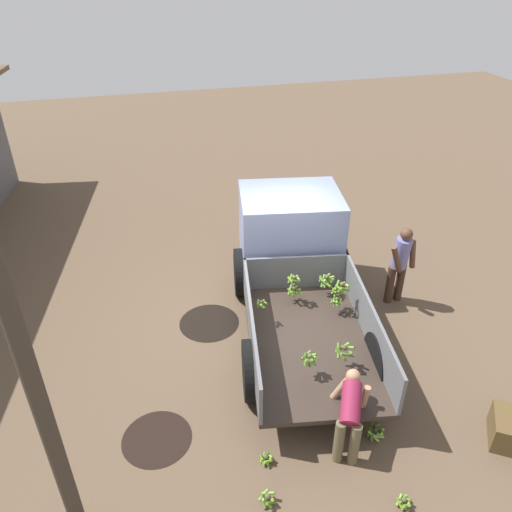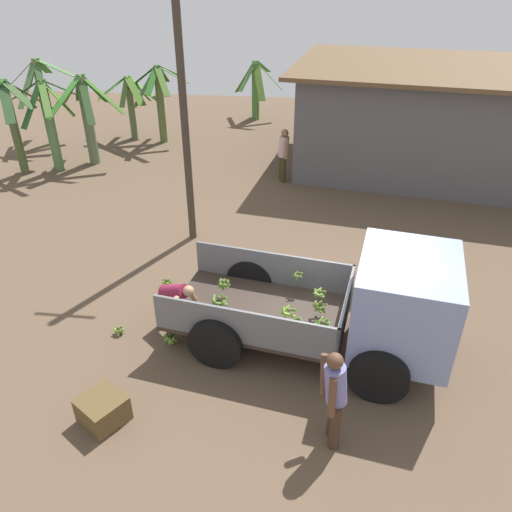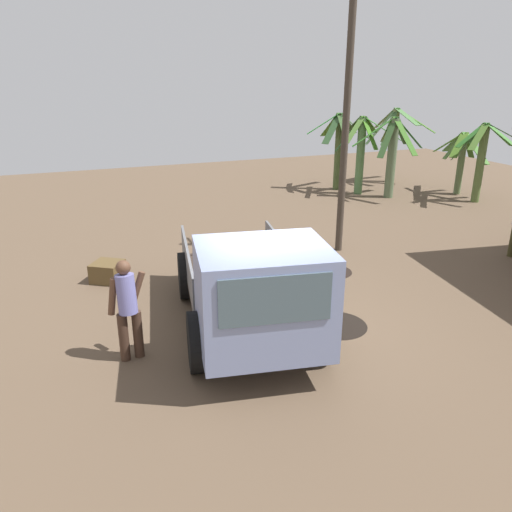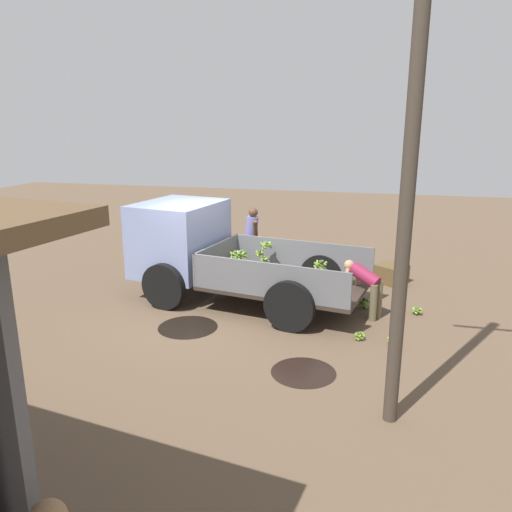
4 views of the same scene
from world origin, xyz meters
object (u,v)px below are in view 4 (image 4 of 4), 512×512
object	(u,v)px
banana_bunch_on_ground_2	(394,341)
wooden_crate_0	(391,274)
utility_pole	(410,159)
person_worker_loading	(366,284)
banana_bunch_on_ground_0	(364,302)
banana_bunch_on_ground_1	(359,335)
cargo_truck	(200,248)
banana_bunch_on_ground_3	(417,310)
person_foreground_visitor	(252,237)

from	to	relation	value
banana_bunch_on_ground_2	wooden_crate_0	xyz separation A→B (m)	(0.00, -3.64, 0.11)
utility_pole	person_worker_loading	xyz separation A→B (m)	(0.47, -3.53, -2.65)
person_worker_loading	banana_bunch_on_ground_0	distance (m)	0.71
utility_pole	banana_bunch_on_ground_1	distance (m)	4.04
person_worker_loading	wooden_crate_0	xyz separation A→B (m)	(-0.55, -2.33, -0.46)
cargo_truck	banana_bunch_on_ground_3	xyz separation A→B (m)	(-4.59, 0.04, -0.99)
banana_bunch_on_ground_2	utility_pole	bearing A→B (deg)	87.87
banana_bunch_on_ground_1	banana_bunch_on_ground_2	world-z (taller)	banana_bunch_on_ground_2
banana_bunch_on_ground_1	person_worker_loading	bearing A→B (deg)	-91.57
person_foreground_visitor	wooden_crate_0	world-z (taller)	person_foreground_visitor
utility_pole	banana_bunch_on_ground_3	bearing A→B (deg)	-98.26
wooden_crate_0	banana_bunch_on_ground_1	bearing A→B (deg)	80.58
person_worker_loading	utility_pole	bearing A→B (deg)	124.28
person_worker_loading	banana_bunch_on_ground_0	xyz separation A→B (m)	(0.01, -0.46, -0.55)
cargo_truck	banana_bunch_on_ground_3	distance (m)	4.69
person_worker_loading	banana_bunch_on_ground_0	bearing A→B (deg)	-61.93
person_worker_loading	wooden_crate_0	bearing A→B (deg)	-76.46
person_worker_loading	wooden_crate_0	size ratio (longest dim) A/B	1.75
cargo_truck	person_foreground_visitor	bearing A→B (deg)	-98.91
cargo_truck	banana_bunch_on_ground_2	distance (m)	4.55
banana_bunch_on_ground_3	banana_bunch_on_ground_2	bearing A→B (deg)	73.79
banana_bunch_on_ground_1	banana_bunch_on_ground_2	xyz separation A→B (m)	(-0.58, 0.15, 0.02)
banana_bunch_on_ground_3	cargo_truck	bearing A→B (deg)	-0.56
cargo_truck	banana_bunch_on_ground_1	distance (m)	3.98
banana_bunch_on_ground_0	banana_bunch_on_ground_3	xyz separation A→B (m)	(-1.04, 0.12, -0.03)
person_foreground_visitor	wooden_crate_0	size ratio (longest dim) A/B	2.71
banana_bunch_on_ground_0	banana_bunch_on_ground_3	bearing A→B (deg)	173.28
banana_bunch_on_ground_1	wooden_crate_0	xyz separation A→B (m)	(-0.58, -3.49, 0.13)
utility_pole	banana_bunch_on_ground_0	size ratio (longest dim) A/B	23.65
banana_bunch_on_ground_1	banana_bunch_on_ground_3	world-z (taller)	banana_bunch_on_ground_3
banana_bunch_on_ground_0	wooden_crate_0	size ratio (longest dim) A/B	0.44
person_foreground_visitor	banana_bunch_on_ground_3	xyz separation A→B (m)	(-3.92, 1.97, -0.83)
banana_bunch_on_ground_3	wooden_crate_0	size ratio (longest dim) A/B	0.33
person_foreground_visitor	banana_bunch_on_ground_2	bearing A→B (deg)	-52.99
banana_bunch_on_ground_1	wooden_crate_0	bearing A→B (deg)	-99.42
cargo_truck	utility_pole	size ratio (longest dim) A/B	0.79
cargo_truck	wooden_crate_0	bearing A→B (deg)	-144.47
person_foreground_visitor	cargo_truck	bearing A→B (deg)	-115.65
utility_pole	cargo_truck	bearing A→B (deg)	-44.19
banana_bunch_on_ground_2	person_foreground_visitor	bearing A→B (deg)	-46.44
cargo_truck	banana_bunch_on_ground_1	world-z (taller)	cargo_truck
banana_bunch_on_ground_0	person_worker_loading	bearing A→B (deg)	91.30
banana_bunch_on_ground_1	banana_bunch_on_ground_3	bearing A→B (deg)	-125.27
banana_bunch_on_ground_0	banana_bunch_on_ground_2	world-z (taller)	banana_bunch_on_ground_0
cargo_truck	utility_pole	distance (m)	6.05
banana_bunch_on_ground_2	banana_bunch_on_ground_3	world-z (taller)	banana_bunch_on_ground_2
banana_bunch_on_ground_1	utility_pole	bearing A→B (deg)	101.86
wooden_crate_0	person_foreground_visitor	bearing A→B (deg)	0.28
person_foreground_visitor	banana_bunch_on_ground_3	world-z (taller)	person_foreground_visitor
cargo_truck	banana_bunch_on_ground_0	world-z (taller)	cargo_truck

